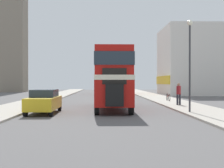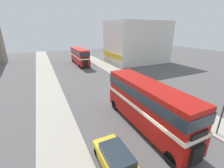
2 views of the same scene
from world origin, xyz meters
TOP-DOWN VIEW (x-y plane):
  - ground_plane at (0.00, 0.00)m, footprint 120.00×120.00m
  - sidewalk_right at (6.75, 0.00)m, footprint 3.50×120.00m
  - sidewalk_left at (-6.75, 0.00)m, footprint 3.50×120.00m
  - double_decker_bus at (0.65, 2.40)m, footprint 2.42×10.31m
  - bus_distant at (1.82, 30.80)m, footprint 2.38×10.42m
  - car_parked_near at (-3.82, -0.73)m, footprint 1.69×4.54m
  - pedestrian_walking at (6.24, 4.71)m, footprint 0.37×0.37m
  - bicycle_on_pavement at (6.54, 10.29)m, footprint 0.05×1.76m
  - street_lamp at (5.51, -1.20)m, footprint 0.36×0.36m
  - church_tower at (-17.97, 42.45)m, footprint 4.77×4.77m
  - shop_building_block at (16.80, 27.88)m, footprint 14.92×11.08m

SIDE VIEW (x-z plane):
  - ground_plane at x=0.00m, z-range 0.00..0.00m
  - sidewalk_right at x=6.75m, z-range 0.00..0.12m
  - sidewalk_left at x=-6.75m, z-range 0.00..0.12m
  - bicycle_on_pavement at x=6.54m, z-range 0.09..0.87m
  - car_parked_near at x=-3.82m, z-range 0.02..1.56m
  - pedestrian_walking at x=6.24m, z-range 0.24..2.05m
  - bus_distant at x=1.82m, z-range 0.39..4.39m
  - double_decker_bus at x=0.65m, z-range 0.40..4.66m
  - street_lamp at x=5.51m, z-range 1.03..6.89m
  - shop_building_block at x=16.80m, z-range 0.00..10.51m
  - church_tower at x=-17.97m, z-range 0.37..34.94m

